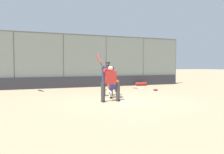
{
  "coord_description": "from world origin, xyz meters",
  "views": [
    {
      "loc": [
        4.02,
        8.99,
        1.59
      ],
      "look_at": [
        0.18,
        -1.0,
        1.05
      ],
      "focal_mm": 35.0,
      "sensor_mm": 36.0,
      "label": 1
    }
  ],
  "objects_px": {
    "spare_bat_near_backstop": "(140,88)",
    "fielding_glove_on_dirt": "(155,90)",
    "spare_bat_first_base_side": "(106,90)",
    "spare_bat_third_base_side": "(116,87)",
    "baseball_loose": "(153,92)",
    "spare_bat_by_padding": "(40,90)",
    "equipment_bag_dugout_side": "(141,84)",
    "catcher_behind_plate": "(114,86)",
    "batter_at_plate": "(110,82)",
    "umpire_home": "(108,78)"
  },
  "relations": [
    {
      "from": "spare_bat_near_backstop",
      "to": "fielding_glove_on_dirt",
      "type": "relative_size",
      "value": 2.48
    },
    {
      "from": "fielding_glove_on_dirt",
      "to": "spare_bat_first_base_side",
      "type": "bearing_deg",
      "value": -27.55
    },
    {
      "from": "spare_bat_near_backstop",
      "to": "spare_bat_third_base_side",
      "type": "bearing_deg",
      "value": -160.93
    },
    {
      "from": "spare_bat_third_base_side",
      "to": "baseball_loose",
      "type": "bearing_deg",
      "value": -96.38
    },
    {
      "from": "spare_bat_by_padding",
      "to": "equipment_bag_dugout_side",
      "type": "bearing_deg",
      "value": -101.88
    },
    {
      "from": "fielding_glove_on_dirt",
      "to": "baseball_loose",
      "type": "height_order",
      "value": "fielding_glove_on_dirt"
    },
    {
      "from": "equipment_bag_dugout_side",
      "to": "catcher_behind_plate",
      "type": "bearing_deg",
      "value": 50.2
    },
    {
      "from": "batter_at_plate",
      "to": "baseball_loose",
      "type": "height_order",
      "value": "batter_at_plate"
    },
    {
      "from": "catcher_behind_plate",
      "to": "spare_bat_by_padding",
      "type": "height_order",
      "value": "catcher_behind_plate"
    },
    {
      "from": "umpire_home",
      "to": "batter_at_plate",
      "type": "bearing_deg",
      "value": 73.0
    },
    {
      "from": "catcher_behind_plate",
      "to": "equipment_bag_dugout_side",
      "type": "bearing_deg",
      "value": -120.09
    },
    {
      "from": "batter_at_plate",
      "to": "baseball_loose",
      "type": "distance_m",
      "value": 4.18
    },
    {
      "from": "equipment_bag_dugout_side",
      "to": "spare_bat_third_base_side",
      "type": "bearing_deg",
      "value": 20.88
    },
    {
      "from": "batter_at_plate",
      "to": "catcher_behind_plate",
      "type": "height_order",
      "value": "batter_at_plate"
    },
    {
      "from": "fielding_glove_on_dirt",
      "to": "baseball_loose",
      "type": "xyz_separation_m",
      "value": [
        0.71,
        0.82,
        -0.02
      ]
    },
    {
      "from": "batter_at_plate",
      "to": "baseball_loose",
      "type": "relative_size",
      "value": 28.72
    },
    {
      "from": "catcher_behind_plate",
      "to": "spare_bat_near_backstop",
      "type": "height_order",
      "value": "catcher_behind_plate"
    },
    {
      "from": "umpire_home",
      "to": "baseball_loose",
      "type": "relative_size",
      "value": 24.54
    },
    {
      "from": "spare_bat_near_backstop",
      "to": "baseball_loose",
      "type": "xyz_separation_m",
      "value": [
        0.29,
        2.15,
        0.0
      ]
    },
    {
      "from": "umpire_home",
      "to": "spare_bat_first_base_side",
      "type": "xyz_separation_m",
      "value": [
        -0.86,
        -2.65,
        -0.95
      ]
    },
    {
      "from": "spare_bat_first_base_side",
      "to": "equipment_bag_dugout_side",
      "type": "bearing_deg",
      "value": 169.65
    },
    {
      "from": "spare_bat_near_backstop",
      "to": "equipment_bag_dugout_side",
      "type": "xyz_separation_m",
      "value": [
        -1.33,
        -2.23,
        0.11
      ]
    },
    {
      "from": "spare_bat_third_base_side",
      "to": "fielding_glove_on_dirt",
      "type": "height_order",
      "value": "fielding_glove_on_dirt"
    },
    {
      "from": "spare_bat_by_padding",
      "to": "fielding_glove_on_dirt",
      "type": "relative_size",
      "value": 2.5
    },
    {
      "from": "spare_bat_third_base_side",
      "to": "spare_bat_by_padding",
      "type": "bearing_deg",
      "value": 158.56
    },
    {
      "from": "spare_bat_third_base_side",
      "to": "spare_bat_first_base_side",
      "type": "xyz_separation_m",
      "value": [
        1.18,
        1.09,
        0.0
      ]
    },
    {
      "from": "baseball_loose",
      "to": "equipment_bag_dugout_side",
      "type": "xyz_separation_m",
      "value": [
        -1.62,
        -4.37,
        0.11
      ]
    },
    {
      "from": "catcher_behind_plate",
      "to": "fielding_glove_on_dirt",
      "type": "distance_m",
      "value": 4.17
    },
    {
      "from": "catcher_behind_plate",
      "to": "baseball_loose",
      "type": "distance_m",
      "value": 3.2
    },
    {
      "from": "catcher_behind_plate",
      "to": "spare_bat_third_base_side",
      "type": "xyz_separation_m",
      "value": [
        -2.0,
        -4.5,
        -0.55
      ]
    },
    {
      "from": "spare_bat_near_backstop",
      "to": "baseball_loose",
      "type": "distance_m",
      "value": 2.16
    },
    {
      "from": "umpire_home",
      "to": "spare_bat_by_padding",
      "type": "height_order",
      "value": "umpire_home"
    },
    {
      "from": "catcher_behind_plate",
      "to": "umpire_home",
      "type": "xyz_separation_m",
      "value": [
        0.04,
        -0.76,
        0.4
      ]
    },
    {
      "from": "spare_bat_first_base_side",
      "to": "equipment_bag_dugout_side",
      "type": "height_order",
      "value": "equipment_bag_dugout_side"
    },
    {
      "from": "fielding_glove_on_dirt",
      "to": "catcher_behind_plate",
      "type": "bearing_deg",
      "value": 27.85
    },
    {
      "from": "batter_at_plate",
      "to": "equipment_bag_dugout_side",
      "type": "distance_m",
      "value": 8.31
    },
    {
      "from": "umpire_home",
      "to": "spare_bat_first_base_side",
      "type": "distance_m",
      "value": 2.94
    },
    {
      "from": "batter_at_plate",
      "to": "umpire_home",
      "type": "xyz_separation_m",
      "value": [
        -0.52,
        -1.78,
        0.11
      ]
    },
    {
      "from": "umpire_home",
      "to": "spare_bat_by_padding",
      "type": "distance_m",
      "value": 4.99
    },
    {
      "from": "spare_bat_first_base_side",
      "to": "fielding_glove_on_dirt",
      "type": "height_order",
      "value": "fielding_glove_on_dirt"
    },
    {
      "from": "baseball_loose",
      "to": "spare_bat_first_base_side",
      "type": "bearing_deg",
      "value": -47.25
    },
    {
      "from": "spare_bat_third_base_side",
      "to": "baseball_loose",
      "type": "xyz_separation_m",
      "value": [
        -0.95,
        3.39,
        0.0
      ]
    },
    {
      "from": "batter_at_plate",
      "to": "spare_bat_third_base_side",
      "type": "distance_m",
      "value": 6.14
    },
    {
      "from": "spare_bat_first_base_side",
      "to": "equipment_bag_dugout_side",
      "type": "distance_m",
      "value": 4.28
    },
    {
      "from": "spare_bat_near_backstop",
      "to": "spare_bat_by_padding",
      "type": "distance_m",
      "value": 6.61
    },
    {
      "from": "catcher_behind_plate",
      "to": "umpire_home",
      "type": "distance_m",
      "value": 0.86
    },
    {
      "from": "spare_bat_third_base_side",
      "to": "spare_bat_first_base_side",
      "type": "height_order",
      "value": "same"
    },
    {
      "from": "catcher_behind_plate",
      "to": "umpire_home",
      "type": "bearing_deg",
      "value": -77.46
    },
    {
      "from": "baseball_loose",
      "to": "equipment_bag_dugout_side",
      "type": "bearing_deg",
      "value": -110.33
    },
    {
      "from": "spare_bat_first_base_side",
      "to": "umpire_home",
      "type": "bearing_deg",
      "value": 32.88
    }
  ]
}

